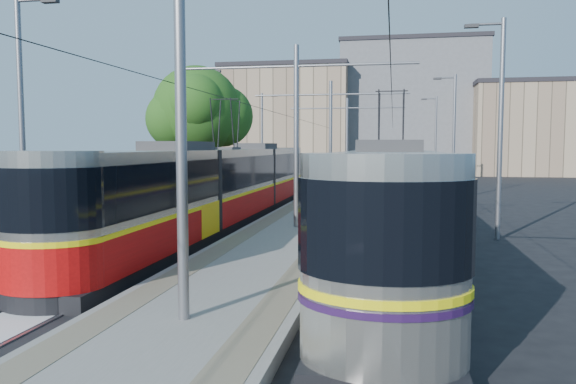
# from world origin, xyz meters

# --- Properties ---
(ground) EXTENTS (160.00, 160.00, 0.00)m
(ground) POSITION_xyz_m (0.00, 0.00, 0.00)
(ground) COLOR black
(ground) RESTS_ON ground
(platform) EXTENTS (4.00, 50.00, 0.30)m
(platform) POSITION_xyz_m (0.00, 17.00, 0.15)
(platform) COLOR gray
(platform) RESTS_ON ground
(tactile_strip_left) EXTENTS (0.70, 50.00, 0.01)m
(tactile_strip_left) POSITION_xyz_m (-1.45, 17.00, 0.30)
(tactile_strip_left) COLOR gray
(tactile_strip_left) RESTS_ON platform
(tactile_strip_right) EXTENTS (0.70, 50.00, 0.01)m
(tactile_strip_right) POSITION_xyz_m (1.45, 17.00, 0.30)
(tactile_strip_right) COLOR gray
(tactile_strip_right) RESTS_ON platform
(rails) EXTENTS (8.71, 70.00, 0.03)m
(rails) POSITION_xyz_m (0.00, 17.00, 0.02)
(rails) COLOR gray
(rails) RESTS_ON ground
(track_arrow) EXTENTS (1.20, 5.00, 0.01)m
(track_arrow) POSITION_xyz_m (-3.60, -3.00, 0.01)
(track_arrow) COLOR silver
(track_arrow) RESTS_ON ground
(tram_left) EXTENTS (2.43, 28.10, 5.50)m
(tram_left) POSITION_xyz_m (-3.60, 10.49, 1.71)
(tram_left) COLOR black
(tram_left) RESTS_ON ground
(tram_right) EXTENTS (2.43, 29.29, 5.50)m
(tram_right) POSITION_xyz_m (3.60, 8.13, 1.86)
(tram_right) COLOR black
(tram_right) RESTS_ON ground
(catenary) EXTENTS (9.20, 70.00, 7.00)m
(catenary) POSITION_xyz_m (0.00, 14.15, 4.52)
(catenary) COLOR gray
(catenary) RESTS_ON platform
(street_lamps) EXTENTS (15.18, 38.22, 8.00)m
(street_lamps) POSITION_xyz_m (-0.00, 21.00, 4.18)
(street_lamps) COLOR gray
(street_lamps) RESTS_ON ground
(shelter) EXTENTS (0.64, 1.00, 2.17)m
(shelter) POSITION_xyz_m (0.74, 17.11, 1.44)
(shelter) COLOR black
(shelter) RESTS_ON platform
(tree) EXTENTS (5.47, 5.06, 7.95)m
(tree) POSITION_xyz_m (-6.91, 17.13, 5.38)
(tree) COLOR #382314
(tree) RESTS_ON ground
(building_left) EXTENTS (16.32, 12.24, 13.80)m
(building_left) POSITION_xyz_m (-10.00, 60.00, 6.91)
(building_left) COLOR tan
(building_left) RESTS_ON ground
(building_centre) EXTENTS (18.36, 14.28, 16.94)m
(building_centre) POSITION_xyz_m (6.00, 64.00, 8.48)
(building_centre) COLOR slate
(building_centre) RESTS_ON ground
(building_right) EXTENTS (14.28, 10.20, 11.05)m
(building_right) POSITION_xyz_m (20.00, 58.00, 5.53)
(building_right) COLOR tan
(building_right) RESTS_ON ground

